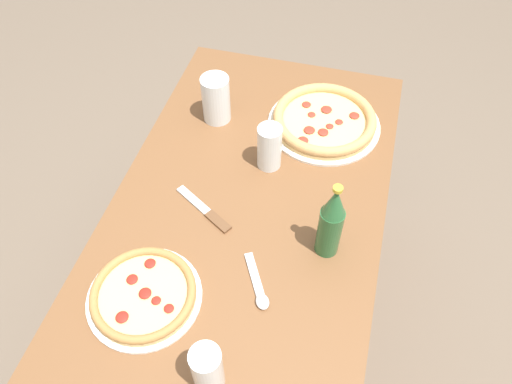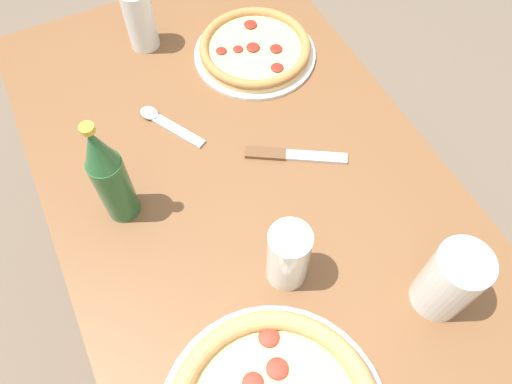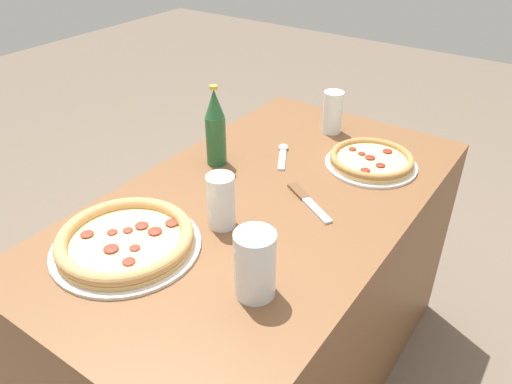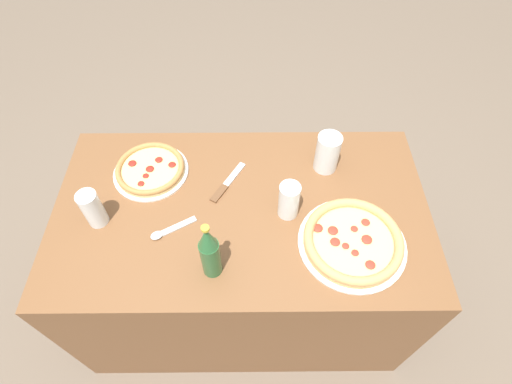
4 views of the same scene
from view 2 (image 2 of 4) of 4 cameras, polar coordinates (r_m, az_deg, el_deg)
The scene contains 9 objects.
ground_plane at distance 1.56m, azimuth -0.04°, elevation -13.67°, with size 8.00×8.00×0.00m, color #6B5B4C.
table at distance 1.23m, azimuth -0.05°, elevation -8.84°, with size 1.26×0.71×0.71m.
pizza_salami at distance 1.12m, azimuth -0.13°, elevation 16.00°, with size 0.27×0.27×0.04m.
glass_iced_tea at distance 1.15m, azimuth -13.08°, elevation 18.46°, with size 0.06×0.06×0.14m.
glass_mango_juice at distance 0.82m, azimuth 21.15°, elevation -9.60°, with size 0.08×0.08×0.15m.
glass_lemonade at distance 0.79m, azimuth 3.67°, elevation -7.45°, with size 0.07×0.07×0.14m.
beer_bottle at distance 0.84m, azimuth -16.46°, elevation 1.87°, with size 0.06×0.06×0.24m.
knife at distance 0.96m, azimuth 4.02°, elevation 4.23°, with size 0.12×0.18×0.01m.
spoon at distance 1.02m, azimuth -10.66°, elevation 7.99°, with size 0.15×0.10×0.01m.
Camera 2 is at (0.41, -0.20, 1.49)m, focal length 35.00 mm.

